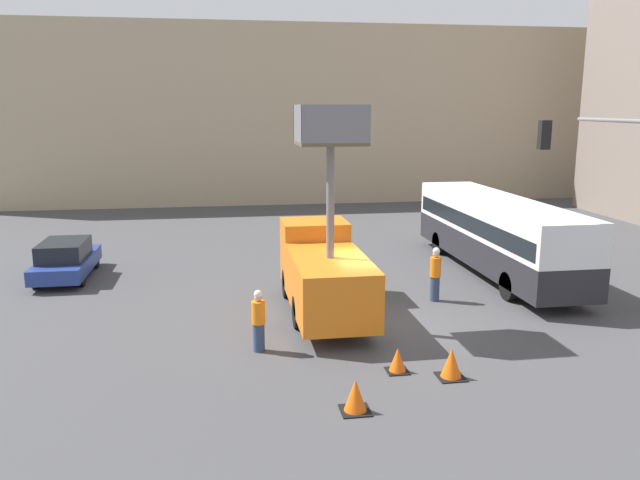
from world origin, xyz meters
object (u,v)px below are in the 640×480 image
city_bus (496,230)px  road_worker_near_truck (259,321)px  road_worker_directing (435,274)px  parked_car_curbside (66,259)px  utility_truck (324,268)px  traffic_cone_mid_road (355,396)px  traffic_light_pole (621,178)px  traffic_cone_near_truck (398,360)px  traffic_cone_far_side (451,364)px

city_bus → road_worker_near_truck: 12.26m
road_worker_directing → parked_car_curbside: bearing=-22.7°
road_worker_near_truck → parked_car_curbside: 11.30m
utility_truck → traffic_cone_mid_road: 6.83m
road_worker_near_truck → parked_car_curbside: (-7.07, 8.81, -0.11)m
traffic_light_pole → traffic_cone_mid_road: traffic_light_pole is taller
traffic_light_pole → traffic_cone_near_truck: (-8.27, -3.61, -4.16)m
parked_car_curbside → city_bus: bearing=-6.2°
utility_truck → traffic_cone_mid_road: bearing=-93.4°
traffic_cone_mid_road → traffic_cone_near_truck: bearing=51.7°
city_bus → traffic_cone_mid_road: 13.63m
city_bus → utility_truck: bearing=111.5°
traffic_light_pole → traffic_cone_mid_road: bearing=-150.5°
city_bus → traffic_cone_far_side: bearing=143.8°
road_worker_directing → traffic_cone_far_side: (-1.72, -6.19, -0.60)m
road_worker_directing → traffic_cone_near_truck: (-2.95, -5.62, -0.66)m
city_bus → road_worker_near_truck: city_bus is taller
road_worker_directing → parked_car_curbside: 14.38m
road_worker_near_truck → traffic_cone_near_truck: size_ratio=2.74×
utility_truck → road_worker_directing: 4.19m
city_bus → parked_car_curbside: size_ratio=2.58×
city_bus → traffic_cone_near_truck: size_ratio=18.17×
traffic_light_pole → traffic_cone_near_truck: traffic_light_pole is taller
road_worker_near_truck → traffic_cone_near_truck: 3.97m
utility_truck → city_bus: (7.74, 4.12, 0.26)m
road_worker_near_truck → traffic_cone_mid_road: (1.90, -3.87, -0.52)m
road_worker_directing → traffic_cone_far_side: 6.45m
traffic_cone_near_truck → road_worker_directing: bearing=62.3°
road_worker_directing → traffic_cone_near_truck: road_worker_directing is taller
traffic_cone_mid_road → road_worker_near_truck: bearing=116.1°
traffic_cone_far_side → road_worker_directing: bearing=74.4°
traffic_cone_far_side → parked_car_curbside: size_ratio=0.17×
traffic_light_pole → traffic_cone_far_side: 9.15m
road_worker_near_truck → traffic_light_pole: bearing=-99.9°
road_worker_directing → parked_car_curbside: (-13.43, 5.13, -0.20)m
traffic_light_pole → traffic_cone_mid_road: (-9.79, -5.54, -4.10)m
traffic_cone_far_side → utility_truck: bearing=113.6°
traffic_cone_mid_road → parked_car_curbside: 15.53m
utility_truck → city_bus: 8.78m
utility_truck → traffic_light_pole: size_ratio=1.03×
city_bus → traffic_cone_mid_road: bearing=136.6°
traffic_cone_near_truck → traffic_cone_far_side: (1.23, -0.56, 0.07)m
traffic_light_pole → utility_truck: bearing=172.9°
traffic_light_pole → traffic_cone_near_truck: bearing=-156.4°
road_worker_near_truck → utility_truck: bearing=-57.0°
road_worker_near_truck → traffic_cone_near_truck: road_worker_near_truck is taller
parked_car_curbside → traffic_cone_mid_road: bearing=-54.7°
utility_truck → traffic_cone_far_side: size_ratio=8.67×
traffic_light_pole → traffic_cone_far_side: traffic_light_pole is taller
traffic_cone_near_truck → traffic_cone_mid_road: traffic_cone_mid_road is taller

